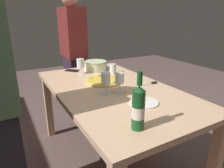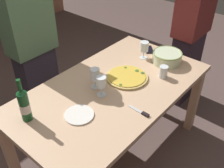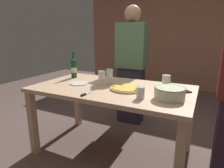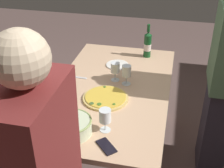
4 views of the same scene
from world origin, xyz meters
name	(u,v)px [view 3 (image 3 of 4)]	position (x,y,z in m)	size (l,w,h in m)	color
ground_plane	(112,151)	(0.00, 0.00, 0.00)	(8.00, 8.00, 0.00)	brown
dining_table	(112,96)	(0.00, 0.00, 0.66)	(1.60, 0.90, 0.75)	#D5AA85
brick_wall_back	(171,38)	(0.00, 3.20, 1.21)	(4.25, 0.16, 2.42)	#AD7257
pizza	(127,88)	(0.17, -0.01, 0.76)	(0.34, 0.34, 0.03)	tan
serving_bowl	(170,93)	(0.59, -0.13, 0.80)	(0.26, 0.26, 0.10)	beige
wine_bottle	(74,68)	(-0.63, 0.20, 0.87)	(0.07, 0.07, 0.32)	#164B22
wine_glass_near_pizza	(110,74)	(-0.08, 0.10, 0.86)	(0.07, 0.07, 0.16)	white
wine_glass_by_bottle	(166,81)	(0.53, 0.07, 0.86)	(0.08, 0.08, 0.16)	white
wine_glass_far_left	(102,75)	(-0.12, 0.00, 0.86)	(0.07, 0.07, 0.16)	white
cup_amber	(141,93)	(0.38, -0.22, 0.80)	(0.07, 0.07, 0.10)	white
side_plate	(79,83)	(-0.38, -0.04, 0.76)	(0.20, 0.20, 0.01)	white
cell_phone	(183,92)	(0.68, 0.12, 0.76)	(0.07, 0.14, 0.01)	black
pizza_knife	(86,94)	(-0.09, -0.34, 0.76)	(0.03, 0.17, 0.02)	silver
person_host	(131,66)	(-0.11, 0.84, 0.84)	(0.41, 0.24, 1.66)	#2D2934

